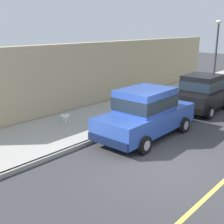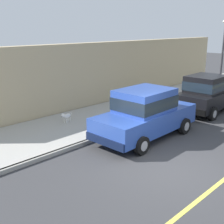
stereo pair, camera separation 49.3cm
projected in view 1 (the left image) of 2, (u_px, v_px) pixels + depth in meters
ground_plane at (171, 166)px, 9.18m from camera, size 80.00×80.00×0.00m
curb at (98, 138)px, 11.22m from camera, size 0.16×64.00×0.14m
sidewalk at (68, 128)px, 12.38m from camera, size 3.60×64.00×0.14m
lane_centre_line at (222, 183)px, 8.14m from camera, size 0.12×57.60×0.01m
car_blue_sedan at (146, 113)px, 11.33m from camera, size 2.11×4.64×1.92m
car_black_hatchback at (203, 92)px, 14.85m from camera, size 2.04×3.85×1.88m
dog_white at (65, 117)px, 12.71m from camera, size 0.33×0.74×0.49m
street_lamp at (216, 48)px, 18.42m from camera, size 0.36×0.36×4.42m
building_facade at (114, 71)px, 17.05m from camera, size 0.50×20.00×3.38m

